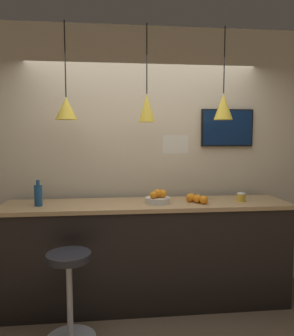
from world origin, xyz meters
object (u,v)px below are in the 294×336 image
at_px(bar_stool, 69,284).
at_px(mounted_tv, 227,128).
at_px(fruit_bowl, 158,198).
at_px(spread_jar, 241,197).
at_px(juice_bottle, 38,195).

distance_m(bar_stool, mounted_tv, 2.31).
height_order(fruit_bowl, spread_jar, fruit_bowl).
xyz_separation_m(fruit_bowl, spread_jar, (0.86, 0.00, -0.01)).
height_order(bar_stool, fruit_bowl, fruit_bowl).
xyz_separation_m(juice_bottle, mounted_tv, (2.00, 0.41, 0.65)).
bearing_deg(juice_bottle, mounted_tv, 11.47).
distance_m(juice_bottle, mounted_tv, 2.14).
bearing_deg(bar_stool, spread_jar, 17.32).
bearing_deg(mounted_tv, bar_stool, -150.74).
relative_size(bar_stool, mounted_tv, 1.28).
height_order(bar_stool, spread_jar, spread_jar).
bearing_deg(fruit_bowl, juice_bottle, 179.78).
bearing_deg(fruit_bowl, mounted_tv, 25.88).
relative_size(bar_stool, fruit_bowl, 3.07).
bearing_deg(bar_stool, fruit_bowl, 32.56).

